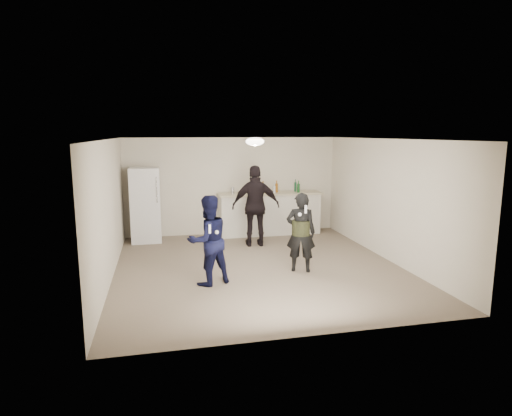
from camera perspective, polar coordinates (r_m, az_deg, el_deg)
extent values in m
plane|color=#6B5B4C|center=(8.54, 0.29, -7.85)|extent=(6.00, 6.00, 0.00)
plane|color=silver|center=(8.13, 0.31, 9.17)|extent=(6.00, 6.00, 0.00)
plane|color=beige|center=(11.16, -3.14, 2.95)|extent=(6.00, 0.00, 6.00)
plane|color=beige|center=(5.43, 7.41, -4.70)|extent=(6.00, 0.00, 6.00)
plane|color=beige|center=(8.10, -19.03, -0.28)|extent=(0.00, 6.00, 6.00)
plane|color=beige|center=(9.25, 17.15, 1.05)|extent=(0.00, 6.00, 6.00)
cube|color=silver|center=(11.14, 1.85, -0.83)|extent=(2.60, 0.56, 1.05)
cube|color=beige|center=(11.05, 1.86, 1.95)|extent=(2.68, 0.64, 0.04)
cube|color=white|center=(10.67, -14.51, 0.42)|extent=(0.70, 0.70, 1.80)
cylinder|color=silver|center=(10.24, -13.11, 2.35)|extent=(0.02, 0.02, 0.60)
ellipsoid|color=white|center=(8.43, -0.15, 8.85)|extent=(0.36, 0.36, 0.16)
cylinder|color=#B3B3B7|center=(10.81, -3.12, 2.32)|extent=(0.08, 0.08, 0.17)
imported|color=#0F123F|center=(7.45, -6.40, -4.30)|extent=(0.93, 0.84, 1.57)
imported|color=black|center=(8.14, 5.99, -3.25)|extent=(0.65, 0.53, 1.52)
cylinder|color=#323A1A|center=(8.12, 6.00, -2.63)|extent=(0.34, 0.34, 0.28)
imported|color=black|center=(9.91, -0.02, 0.26)|extent=(1.15, 0.57, 1.88)
cube|color=white|center=(7.12, -6.20, -2.79)|extent=(0.04, 0.04, 0.15)
sphere|color=silver|center=(7.18, -5.26, -3.24)|extent=(0.07, 0.07, 0.07)
cube|color=silver|center=(7.81, 6.64, -0.16)|extent=(0.04, 0.04, 0.15)
sphere|color=white|center=(7.83, 5.86, -0.87)|extent=(0.07, 0.07, 0.07)
cylinder|color=#154C2C|center=(11.30, 5.27, 2.81)|extent=(0.06, 0.06, 0.24)
cylinder|color=brown|center=(11.13, 0.95, 2.67)|extent=(0.08, 0.08, 0.22)
cylinder|color=#17501F|center=(11.15, 5.68, 2.67)|extent=(0.07, 0.07, 0.23)
cylinder|color=#9F5E17|center=(11.14, 2.76, 2.69)|extent=(0.07, 0.07, 0.23)
cylinder|color=silver|center=(11.03, 2.44, 2.51)|extent=(0.07, 0.07, 0.18)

